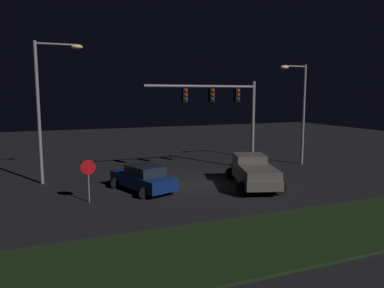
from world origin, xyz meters
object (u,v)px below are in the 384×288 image
at_px(car_sedan, 143,178).
at_px(traffic_signal_gantry, 224,104).
at_px(stop_sign, 88,173).
at_px(street_lamp_right, 299,102).
at_px(pickup_truck, 253,170).
at_px(street_lamp_left, 47,96).

xyz_separation_m(car_sedan, traffic_signal_gantry, (6.69, 3.02, 4.16)).
bearing_deg(car_sedan, stop_sign, 91.32).
distance_m(street_lamp_right, stop_sign, 17.49).
bearing_deg(stop_sign, pickup_truck, -1.72).
height_order(car_sedan, traffic_signal_gantry, traffic_signal_gantry).
bearing_deg(car_sedan, pickup_truck, -122.45).
distance_m(street_lamp_left, stop_sign, 6.74).
xyz_separation_m(pickup_truck, street_lamp_right, (6.95, 4.72, 3.94)).
distance_m(car_sedan, traffic_signal_gantry, 8.43).
distance_m(street_lamp_left, street_lamp_right, 18.29).
height_order(pickup_truck, stop_sign, stop_sign).
bearing_deg(pickup_truck, street_lamp_left, 82.19).
height_order(pickup_truck, street_lamp_right, street_lamp_right).
xyz_separation_m(car_sedan, street_lamp_right, (13.37, 3.22, 4.20)).
bearing_deg(traffic_signal_gantry, car_sedan, -155.71).
bearing_deg(stop_sign, car_sedan, 20.65).
height_order(traffic_signal_gantry, stop_sign, traffic_signal_gantry).
height_order(traffic_signal_gantry, street_lamp_right, street_lamp_right).
relative_size(street_lamp_left, stop_sign, 3.91).
xyz_separation_m(pickup_truck, traffic_signal_gantry, (0.26, 4.52, 3.90)).
bearing_deg(street_lamp_left, traffic_signal_gantry, -4.95).
bearing_deg(traffic_signal_gantry, stop_sign, -156.87).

